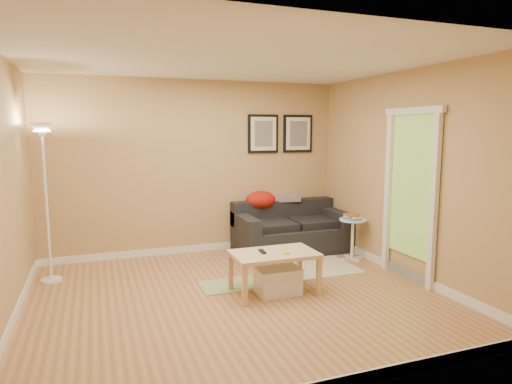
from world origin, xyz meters
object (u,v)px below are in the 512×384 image
at_px(sofa, 291,227).
at_px(coffee_table, 274,273).
at_px(storage_bin, 278,280).
at_px(floor_lamp, 47,208).
at_px(book_stack, 352,217).
at_px(side_table, 352,239).

distance_m(sofa, coffee_table, 1.84).
relative_size(storage_bin, floor_lamp, 0.26).
height_order(coffee_table, book_stack, book_stack).
xyz_separation_m(coffee_table, storage_bin, (0.03, -0.03, -0.09)).
height_order(sofa, coffee_table, sofa).
relative_size(coffee_table, book_stack, 3.95).
distance_m(coffee_table, book_stack, 1.82).
distance_m(book_stack, floor_lamp, 4.04).
xyz_separation_m(sofa, storage_bin, (-0.90, -1.61, -0.22)).
bearing_deg(sofa, book_stack, -49.07).
bearing_deg(book_stack, floor_lamp, 152.55).
relative_size(coffee_table, side_table, 1.62).
bearing_deg(book_stack, sofa, 109.94).
distance_m(side_table, book_stack, 0.33).
bearing_deg(storage_bin, coffee_table, 136.59).
relative_size(sofa, storage_bin, 3.40).
xyz_separation_m(sofa, floor_lamp, (-3.38, -0.27, 0.55)).
xyz_separation_m(storage_bin, book_stack, (1.53, 0.89, 0.48)).
relative_size(sofa, floor_lamp, 0.87).
bearing_deg(floor_lamp, storage_bin, -28.43).
bearing_deg(floor_lamp, sofa, 4.51).
height_order(sofa, book_stack, sofa).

